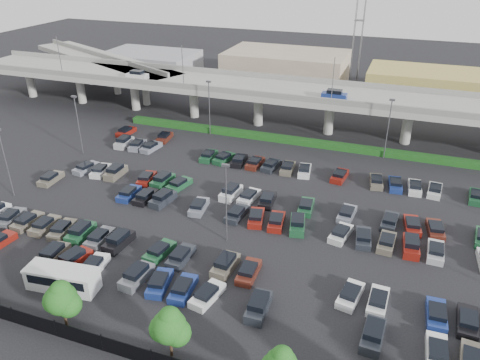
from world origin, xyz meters
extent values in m
plane|color=black|center=(0.00, 0.00, 0.00)|extent=(280.00, 280.00, 0.00)
cube|color=gray|center=(0.00, 32.00, 7.25)|extent=(150.00, 13.00, 1.10)
cube|color=slate|center=(0.00, 25.75, 8.30)|extent=(150.00, 0.50, 1.00)
cube|color=slate|center=(0.00, 38.25, 8.30)|extent=(150.00, 0.50, 1.00)
cylinder|color=gray|center=(-65.00, 32.00, 3.35)|extent=(1.80, 1.80, 6.70)
cube|color=slate|center=(-65.00, 32.00, 6.50)|extent=(2.60, 9.75, 0.50)
cylinder|color=gray|center=(-51.00, 32.00, 3.35)|extent=(1.80, 1.80, 6.70)
cube|color=slate|center=(-51.00, 32.00, 6.50)|extent=(2.60, 9.75, 0.50)
cylinder|color=gray|center=(-37.00, 32.00, 3.35)|extent=(1.80, 1.80, 6.70)
cube|color=slate|center=(-37.00, 32.00, 6.50)|extent=(2.60, 9.75, 0.50)
cylinder|color=gray|center=(-23.00, 32.00, 3.35)|extent=(1.80, 1.80, 6.70)
cube|color=slate|center=(-23.00, 32.00, 6.50)|extent=(2.60, 9.75, 0.50)
cylinder|color=gray|center=(-9.00, 32.00, 3.35)|extent=(1.80, 1.80, 6.70)
cube|color=slate|center=(-9.00, 32.00, 6.50)|extent=(2.60, 9.75, 0.50)
cylinder|color=gray|center=(5.00, 32.00, 3.35)|extent=(1.80, 1.80, 6.70)
cube|color=slate|center=(5.00, 32.00, 6.50)|extent=(2.60, 9.75, 0.50)
cylinder|color=gray|center=(19.00, 32.00, 3.35)|extent=(1.80, 1.80, 6.70)
cube|color=slate|center=(19.00, 32.00, 6.50)|extent=(2.60, 9.75, 0.50)
cube|color=white|center=(-34.00, 29.00, 8.32)|extent=(4.40, 1.82, 1.05)
cube|color=black|center=(-34.00, 29.00, 9.14)|extent=(2.60, 1.60, 0.65)
cube|color=navy|center=(6.00, 29.00, 8.32)|extent=(4.40, 1.82, 1.05)
cube|color=black|center=(6.00, 29.00, 9.14)|extent=(2.60, 1.60, 0.65)
cylinder|color=#535358|center=(-50.00, 25.90, 11.80)|extent=(0.14, 0.14, 8.00)
cylinder|color=#535358|center=(-22.00, 25.90, 11.80)|extent=(0.14, 0.14, 8.00)
cylinder|color=#535358|center=(6.00, 25.90, 11.80)|extent=(0.14, 0.14, 8.00)
cube|color=gray|center=(-52.00, 43.00, 7.25)|extent=(50.93, 30.13, 1.10)
cube|color=slate|center=(-52.00, 43.00, 8.30)|extent=(47.34, 22.43, 1.00)
cylinder|color=gray|center=(-69.22, 51.03, 3.35)|extent=(1.60, 1.60, 6.70)
cylinder|color=gray|center=(-58.34, 45.96, 3.35)|extent=(1.60, 1.60, 6.70)
cylinder|color=gray|center=(-47.47, 40.89, 3.35)|extent=(1.60, 1.60, 6.70)
cylinder|color=gray|center=(-36.59, 35.82, 3.35)|extent=(1.60, 1.60, 6.70)
cube|color=#124115|center=(0.00, 25.00, 0.55)|extent=(66.00, 1.60, 1.10)
cube|color=black|center=(0.00, -28.00, 0.90)|extent=(70.00, 0.06, 1.80)
cylinder|color=black|center=(-14.00, -28.00, 1.00)|extent=(0.10, 0.10, 2.00)
cylinder|color=black|center=(-9.00, -28.00, 1.00)|extent=(0.10, 0.10, 2.00)
cylinder|color=black|center=(-4.00, -28.00, 1.00)|extent=(0.10, 0.10, 2.00)
cylinder|color=black|center=(1.00, -28.00, 1.00)|extent=(0.10, 0.10, 2.00)
cylinder|color=#332316|center=(-9.00, -26.67, 0.98)|extent=(0.26, 0.26, 1.96)
sphere|color=#174B14|center=(-9.00, -26.67, 3.37)|extent=(3.04, 3.04, 3.04)
sphere|color=#174B14|center=(-8.29, -26.57, 2.82)|extent=(2.39, 2.39, 2.39)
sphere|color=#174B14|center=(-9.60, -26.75, 3.04)|extent=(2.39, 2.39, 2.39)
sphere|color=#174B14|center=(-8.96, -26.55, 4.24)|extent=(2.06, 2.06, 2.06)
cylinder|color=#332316|center=(2.00, -26.39, 0.99)|extent=(0.26, 0.26, 1.97)
sphere|color=#174B14|center=(2.00, -26.39, 3.39)|extent=(3.07, 3.07, 3.07)
sphere|color=#174B14|center=(2.71, -26.29, 2.85)|extent=(2.41, 2.41, 2.41)
sphere|color=#174B14|center=(1.40, -26.47, 3.07)|extent=(2.41, 2.41, 2.41)
sphere|color=#174B14|center=(2.04, -26.27, 4.27)|extent=(2.08, 2.08, 2.08)
sphere|color=#174B14|center=(12.04, -26.70, 3.89)|extent=(1.89, 1.89, 1.89)
cube|color=silver|center=(-12.90, -22.15, 1.10)|extent=(7.80, 3.35, 2.21)
cube|color=black|center=(-12.90, -22.15, 1.63)|extent=(6.76, 3.30, 1.00)
cube|color=silver|center=(-12.90, -22.15, 2.33)|extent=(7.91, 3.47, 0.26)
cube|color=#655D4F|center=(-17.25, -18.50, 0.53)|extent=(2.10, 4.51, 1.05)
cube|color=black|center=(-17.25, -18.50, 1.34)|extent=(1.77, 2.70, 0.65)
cube|color=maroon|center=(-14.50, -18.50, 0.53)|extent=(2.60, 4.66, 1.05)
cube|color=black|center=(-14.50, -18.50, 1.34)|extent=(2.05, 2.85, 0.65)
cube|color=white|center=(-11.75, -18.50, 0.41)|extent=(2.33, 4.58, 0.82)
cube|color=black|center=(-11.75, -18.70, 1.04)|extent=(1.86, 2.47, 0.50)
cube|color=slate|center=(-6.25, -18.50, 0.53)|extent=(2.20, 4.54, 1.05)
cube|color=black|center=(-6.25, -18.50, 1.34)|extent=(1.82, 2.73, 0.65)
cube|color=navy|center=(-3.50, -18.50, 0.41)|extent=(2.58, 4.66, 0.82)
cube|color=black|center=(-3.50, -18.70, 1.04)|extent=(1.99, 2.55, 0.50)
cube|color=navy|center=(-0.75, -18.50, 0.41)|extent=(2.17, 4.53, 0.82)
cube|color=black|center=(-0.75, -18.70, 1.04)|extent=(1.78, 2.42, 0.50)
cube|color=white|center=(2.00, -18.50, 0.41)|extent=(2.61, 4.66, 0.82)
cube|color=black|center=(2.00, -18.70, 1.04)|extent=(2.00, 2.56, 0.50)
cube|color=#252830|center=(7.50, -18.50, 0.53)|extent=(1.98, 4.46, 1.05)
cube|color=black|center=(7.50, -18.50, 1.34)|extent=(1.69, 2.66, 0.65)
cube|color=#252830|center=(18.50, -18.50, 0.53)|extent=(2.11, 4.51, 1.05)
cube|color=black|center=(18.50, -18.50, 1.34)|extent=(1.77, 2.70, 0.65)
cube|color=white|center=(24.00, -18.50, 0.41)|extent=(1.92, 4.44, 0.82)
cube|color=black|center=(24.00, -18.70, 1.04)|extent=(1.65, 2.34, 0.50)
cube|color=black|center=(26.75, -18.70, 1.04)|extent=(1.81, 2.44, 0.50)
cube|color=slate|center=(-28.25, -13.50, 0.41)|extent=(2.39, 4.60, 0.82)
cube|color=black|center=(-28.25, -13.70, 1.04)|extent=(1.89, 2.49, 0.50)
cube|color=#655D4F|center=(-25.50, -13.50, 0.41)|extent=(1.96, 4.46, 0.82)
cube|color=black|center=(-25.50, -13.70, 1.04)|extent=(1.68, 2.35, 0.50)
cube|color=#655D4F|center=(-22.75, -13.50, 0.41)|extent=(1.92, 4.44, 0.82)
cube|color=black|center=(-22.75, -13.70, 1.04)|extent=(1.65, 2.34, 0.50)
cube|color=#655D4F|center=(-20.00, -13.50, 0.41)|extent=(2.40, 4.61, 0.82)
cube|color=black|center=(-20.00, -13.70, 1.04)|extent=(1.90, 2.50, 0.50)
cube|color=#1D512E|center=(-17.25, -13.50, 0.53)|extent=(2.02, 4.48, 1.05)
cube|color=black|center=(-17.25, -13.50, 1.34)|extent=(1.72, 2.67, 0.65)
cube|color=slate|center=(-14.50, -13.50, 0.41)|extent=(1.92, 4.44, 0.82)
cube|color=black|center=(-14.50, -13.70, 1.04)|extent=(1.66, 2.34, 0.50)
cube|color=black|center=(-11.75, -13.50, 0.53)|extent=(2.10, 4.51, 1.05)
cube|color=black|center=(-11.75, -13.50, 1.34)|extent=(1.77, 2.70, 0.65)
cube|color=#1D512E|center=(-6.25, -13.50, 0.41)|extent=(2.40, 4.61, 0.82)
cube|color=black|center=(-6.25, -13.70, 1.04)|extent=(1.90, 2.50, 0.50)
cube|color=#252830|center=(-3.50, -13.50, 0.41)|extent=(1.94, 4.45, 0.82)
cube|color=black|center=(-3.50, -13.70, 1.04)|extent=(1.67, 2.34, 0.50)
cube|color=#655D4F|center=(2.00, -13.50, 0.53)|extent=(2.09, 4.50, 1.05)
cube|color=black|center=(2.00, -13.50, 1.34)|extent=(1.76, 2.69, 0.65)
cube|color=#562117|center=(4.75, -13.50, 0.41)|extent=(1.92, 4.44, 0.82)
cube|color=black|center=(4.75, -13.70, 1.04)|extent=(1.66, 2.34, 0.50)
cube|color=white|center=(15.75, -13.50, 0.41)|extent=(2.53, 4.64, 0.82)
cube|color=black|center=(15.75, -13.70, 1.04)|extent=(1.97, 2.54, 0.50)
cube|color=white|center=(18.50, -13.50, 0.41)|extent=(2.02, 4.48, 0.82)
cube|color=black|center=(18.50, -13.70, 1.04)|extent=(1.71, 2.37, 0.50)
cube|color=navy|center=(24.00, -13.50, 0.41)|extent=(1.96, 4.46, 0.82)
cube|color=black|center=(24.00, -13.70, 1.04)|extent=(1.67, 2.35, 0.50)
cube|color=black|center=(26.75, -13.50, 0.41)|extent=(2.03, 4.48, 0.82)
cube|color=black|center=(26.75, -13.70, 1.04)|extent=(1.71, 2.37, 0.50)
cube|color=#655D4F|center=(-31.00, -2.50, 0.41)|extent=(2.06, 4.49, 0.82)
cube|color=black|center=(-31.00, -2.70, 1.04)|extent=(1.72, 2.38, 0.50)
cube|color=navy|center=(-17.25, -2.50, 0.41)|extent=(1.98, 4.46, 0.82)
cube|color=black|center=(-17.25, -2.70, 1.04)|extent=(1.68, 2.36, 0.50)
cube|color=black|center=(-14.50, -2.50, 0.41)|extent=(2.02, 4.48, 0.82)
cube|color=black|center=(-14.50, -2.70, 1.04)|extent=(1.70, 2.37, 0.50)
cube|color=#252830|center=(-11.75, -2.50, 0.53)|extent=(2.45, 4.62, 1.05)
cube|color=black|center=(-11.75, -2.50, 1.34)|extent=(1.97, 2.81, 0.65)
cube|color=slate|center=(-6.25, -2.50, 0.41)|extent=(2.34, 4.59, 0.82)
cube|color=black|center=(-6.25, -2.70, 1.04)|extent=(1.87, 2.48, 0.50)
cube|color=#252830|center=(-0.75, -2.50, 0.41)|extent=(2.15, 4.52, 0.82)
cube|color=black|center=(-0.75, -2.70, 1.04)|extent=(1.77, 2.41, 0.50)
cube|color=maroon|center=(2.00, -2.50, 0.41)|extent=(2.70, 4.68, 0.82)
cube|color=black|center=(2.00, -2.70, 1.04)|extent=(2.04, 2.58, 0.50)
cube|color=maroon|center=(4.75, -2.50, 0.41)|extent=(2.41, 4.61, 0.82)
cube|color=black|center=(4.75, -2.70, 1.04)|extent=(1.91, 2.50, 0.50)
cube|color=#1D512E|center=(7.50, -2.50, 0.53)|extent=(2.67, 4.68, 1.05)
cube|color=black|center=(7.50, -2.50, 1.34)|extent=(2.09, 2.87, 0.65)
cube|color=white|center=(13.00, -2.50, 0.41)|extent=(2.64, 4.67, 0.82)
cube|color=black|center=(13.00, -2.70, 1.04)|extent=(2.02, 2.57, 0.50)
cube|color=#252830|center=(15.75, -2.50, 0.41)|extent=(2.31, 4.58, 0.82)
cube|color=black|center=(15.75, -2.70, 1.04)|extent=(1.85, 2.47, 0.50)
cube|color=#655D4F|center=(18.50, -2.50, 0.41)|extent=(2.10, 4.51, 0.82)
cube|color=black|center=(18.50, -2.70, 1.04)|extent=(1.75, 2.40, 0.50)
cube|color=maroon|center=(21.25, -2.50, 0.53)|extent=(2.11, 4.51, 1.05)
cube|color=black|center=(21.25, -2.50, 1.34)|extent=(1.77, 2.70, 0.65)
cube|color=#B5B5BA|center=(24.00, -2.50, 0.41)|extent=(1.91, 4.44, 0.82)
cube|color=black|center=(24.00, -2.70, 1.04)|extent=(1.65, 2.33, 0.50)
cube|color=slate|center=(-28.25, 2.50, 0.41)|extent=(2.51, 4.64, 0.82)
cube|color=black|center=(-28.25, 2.30, 1.04)|extent=(1.95, 2.53, 0.50)
cube|color=white|center=(-25.50, 2.50, 0.41)|extent=(2.49, 4.63, 0.82)
cube|color=black|center=(-25.50, 2.30, 1.04)|extent=(1.95, 2.52, 0.50)
cube|color=#655D4F|center=(-22.75, 2.50, 0.53)|extent=(1.93, 4.44, 1.05)
cube|color=black|center=(-22.75, 2.50, 1.34)|extent=(1.66, 2.64, 0.65)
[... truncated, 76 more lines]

